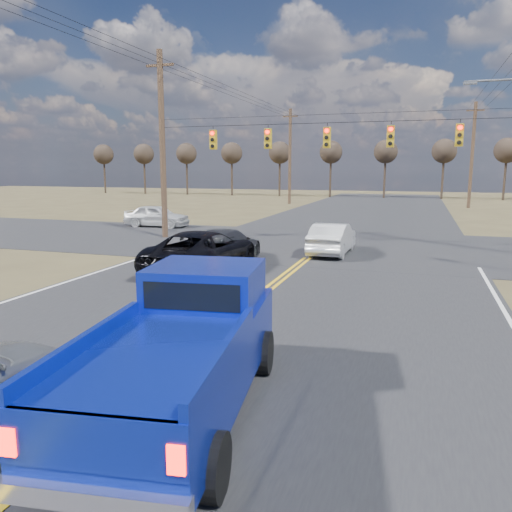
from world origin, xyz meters
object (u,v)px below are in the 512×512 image
(cross_car_west, at_px, (157,216))
(white_car_queue, at_px, (332,238))
(pickup_truck, at_px, (184,349))
(black_suv, at_px, (203,252))
(dgrey_car_queue, at_px, (224,245))

(cross_car_west, bearing_deg, white_car_queue, -118.75)
(pickup_truck, distance_m, black_suv, 10.78)
(black_suv, bearing_deg, pickup_truck, 113.77)
(black_suv, xyz_separation_m, cross_car_west, (-8.87, 12.41, -0.06))
(pickup_truck, bearing_deg, cross_car_west, 112.13)
(pickup_truck, relative_size, black_suv, 1.04)
(dgrey_car_queue, height_order, cross_car_west, cross_car_west)
(cross_car_west, bearing_deg, black_suv, -144.90)
(black_suv, relative_size, dgrey_car_queue, 1.18)
(pickup_truck, height_order, white_car_queue, pickup_truck)
(pickup_truck, distance_m, white_car_queue, 15.49)
(white_car_queue, distance_m, dgrey_car_queue, 5.16)
(black_suv, height_order, white_car_queue, black_suv)
(black_suv, height_order, cross_car_west, black_suv)
(pickup_truck, xyz_separation_m, dgrey_car_queue, (-4.15, 12.11, -0.34))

